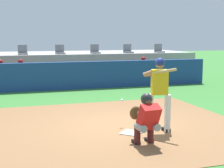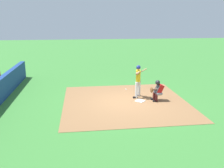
% 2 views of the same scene
% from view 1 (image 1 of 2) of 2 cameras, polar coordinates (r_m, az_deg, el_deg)
% --- Properties ---
extents(ground_plane, '(80.00, 80.00, 0.00)m').
position_cam_1_polar(ground_plane, '(9.00, 1.38, -6.91)').
color(ground_plane, '#387A33').
extents(dirt_infield, '(6.40, 6.40, 0.01)m').
position_cam_1_polar(dirt_infield, '(9.00, 1.38, -6.87)').
color(dirt_infield, olive).
rests_on(dirt_infield, ground).
extents(home_plate, '(0.62, 0.62, 0.02)m').
position_cam_1_polar(home_plate, '(8.27, 3.22, -8.09)').
color(home_plate, white).
rests_on(home_plate, dirt_infield).
extents(batter_at_plate, '(0.62, 0.83, 1.80)m').
position_cam_1_polar(batter_at_plate, '(8.30, 7.81, -0.94)').
color(batter_at_plate, silver).
rests_on(batter_at_plate, ground).
extents(catcher_crouched, '(0.51, 2.04, 1.13)m').
position_cam_1_polar(catcher_crouched, '(7.31, 5.65, -5.53)').
color(catcher_crouched, gray).
rests_on(catcher_crouched, ground).
extents(dugout_wall, '(13.00, 0.30, 1.20)m').
position_cam_1_polar(dugout_wall, '(15.09, -6.78, 1.39)').
color(dugout_wall, navy).
rests_on(dugout_wall, ground).
extents(dugout_bench, '(11.80, 0.44, 0.45)m').
position_cam_1_polar(dugout_bench, '(16.11, -7.44, 0.45)').
color(dugout_bench, olive).
rests_on(dugout_bench, ground).
extents(dugout_player_0, '(0.49, 0.70, 1.30)m').
position_cam_1_polar(dugout_player_0, '(15.64, -17.98, 1.56)').
color(dugout_player_0, '#939399').
rests_on(dugout_player_0, ground).
extents(dugout_player_1, '(0.49, 0.70, 1.30)m').
position_cam_1_polar(dugout_player_1, '(15.66, -14.87, 1.69)').
color(dugout_player_1, '#939399').
rests_on(dugout_player_1, ground).
extents(dugout_player_2, '(0.49, 0.70, 1.30)m').
position_cam_1_polar(dugout_player_2, '(17.01, 5.37, 2.40)').
color(dugout_player_2, '#939399').
rests_on(dugout_player_2, ground).
extents(stands_platform, '(15.00, 4.40, 1.40)m').
position_cam_1_polar(stands_platform, '(19.40, -9.30, 3.09)').
color(stands_platform, '#9E9E99').
rests_on(stands_platform, ground).
extents(stadium_seat_2, '(0.46, 0.46, 0.48)m').
position_cam_1_polar(stadium_seat_2, '(17.64, -14.61, 5.18)').
color(stadium_seat_2, slate).
rests_on(stadium_seat_2, stands_platform).
extents(stadium_seat_3, '(0.46, 0.46, 0.48)m').
position_cam_1_polar(stadium_seat_3, '(17.84, -8.62, 5.38)').
color(stadium_seat_3, slate).
rests_on(stadium_seat_3, stands_platform).
extents(stadium_seat_4, '(0.46, 0.46, 0.48)m').
position_cam_1_polar(stadium_seat_4, '(18.23, -2.83, 5.51)').
color(stadium_seat_4, slate).
rests_on(stadium_seat_4, stands_platform).
extents(stadium_seat_5, '(0.46, 0.46, 0.48)m').
position_cam_1_polar(stadium_seat_5, '(18.80, 2.67, 5.58)').
color(stadium_seat_5, slate).
rests_on(stadium_seat_5, stands_platform).
extents(stadium_seat_6, '(0.46, 0.46, 0.48)m').
position_cam_1_polar(stadium_seat_6, '(19.53, 7.80, 5.61)').
color(stadium_seat_6, slate).
rests_on(stadium_seat_6, stands_platform).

